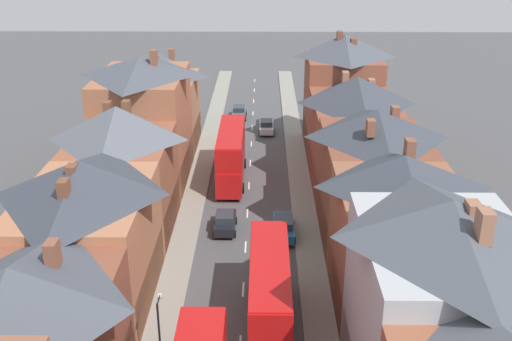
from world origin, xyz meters
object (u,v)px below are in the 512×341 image
at_px(double_decker_bus_far_approaching, 269,295).
at_px(car_near_blue, 283,226).
at_px(car_parked_left_a, 225,222).
at_px(street_lamp, 160,336).
at_px(car_near_silver, 266,126).
at_px(car_parked_right_a, 239,112).
at_px(double_decker_bus_lead, 231,154).

relative_size(double_decker_bus_far_approaching, car_near_blue, 2.37).
relative_size(car_parked_left_a, street_lamp, 0.70).
relative_size(double_decker_bus_far_approaching, car_parked_left_a, 2.82).
xyz_separation_m(car_near_silver, car_parked_right_a, (-3.60, 5.92, 0.01)).
xyz_separation_m(double_decker_bus_lead, car_near_silver, (3.61, 14.55, -1.98)).
bearing_deg(car_near_silver, street_lamp, -97.95).
height_order(double_decker_bus_lead, double_decker_bus_far_approaching, same).
relative_size(car_near_blue, car_parked_left_a, 1.19).
relative_size(double_decker_bus_far_approaching, car_parked_right_a, 2.68).
xyz_separation_m(car_near_blue, car_parked_left_a, (-4.90, 0.81, -0.01)).
distance_m(double_decker_bus_lead, car_parked_right_a, 20.57).
bearing_deg(double_decker_bus_lead, car_parked_left_a, -89.95).
relative_size(car_near_blue, car_parked_right_a, 1.13).
height_order(car_parked_left_a, street_lamp, street_lamp).
xyz_separation_m(double_decker_bus_lead, street_lamp, (-2.44, -28.75, 0.43)).
distance_m(car_parked_left_a, street_lamp, 18.42).
bearing_deg(car_parked_left_a, car_near_blue, -9.34).
bearing_deg(double_decker_bus_far_approaching, street_lamp, -142.60).
xyz_separation_m(double_decker_bus_lead, car_near_blue, (4.91, -11.46, -1.96)).
bearing_deg(car_parked_left_a, double_decker_bus_far_approaching, -75.09).
relative_size(car_near_silver, car_parked_right_a, 0.94).
bearing_deg(street_lamp, double_decker_bus_far_approaching, 37.40).
height_order(double_decker_bus_far_approaching, car_parked_left_a, double_decker_bus_far_approaching).
xyz_separation_m(double_decker_bus_lead, double_decker_bus_far_approaching, (3.60, -24.14, 0.00)).
xyz_separation_m(double_decker_bus_far_approaching, street_lamp, (-6.04, -4.62, 0.43)).
height_order(double_decker_bus_lead, car_parked_right_a, double_decker_bus_lead).
xyz_separation_m(car_parked_left_a, street_lamp, (-2.45, -18.10, 2.40)).
height_order(car_parked_left_a, car_parked_right_a, car_parked_left_a).
distance_m(double_decker_bus_lead, car_parked_left_a, 10.83).
relative_size(double_decker_bus_lead, car_near_blue, 2.37).
height_order(car_near_blue, car_parked_right_a, car_near_blue).
relative_size(double_decker_bus_lead, street_lamp, 1.96).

